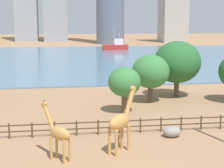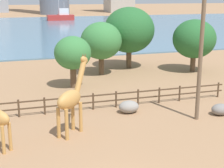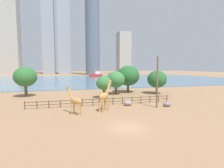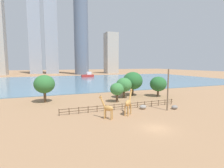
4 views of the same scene
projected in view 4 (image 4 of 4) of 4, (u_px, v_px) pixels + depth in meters
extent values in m
plane|color=#9E7551|center=(73.00, 81.00, 100.11)|extent=(400.00, 400.00, 0.00)
cube|color=slate|center=(74.00, 81.00, 97.32)|extent=(180.00, 86.00, 0.20)
cylinder|color=#C18C47|center=(104.00, 114.00, 30.35)|extent=(0.27, 0.27, 1.66)
cylinder|color=#C18C47|center=(106.00, 114.00, 30.81)|extent=(0.27, 0.27, 1.66)
cylinder|color=#C18C47|center=(111.00, 115.00, 29.81)|extent=(0.27, 0.27, 1.66)
cylinder|color=#C18C47|center=(112.00, 114.00, 30.27)|extent=(0.27, 0.27, 1.66)
ellipsoid|color=#C18C47|center=(108.00, 108.00, 30.19)|extent=(1.80, 1.83, 0.96)
cylinder|color=#C18C47|center=(103.00, 102.00, 30.53)|extent=(0.96, 0.99, 1.77)
ellipsoid|color=#C18C47|center=(101.00, 97.00, 30.61)|extent=(0.70, 0.71, 0.61)
cone|color=brown|center=(100.00, 96.00, 30.51)|extent=(0.12, 0.12, 0.17)
cone|color=brown|center=(101.00, 95.00, 30.64)|extent=(0.12, 0.12, 0.17)
cylinder|color=#C18C47|center=(128.00, 109.00, 33.51)|extent=(0.32, 0.32, 1.97)
cylinder|color=#C18C47|center=(131.00, 109.00, 33.26)|extent=(0.32, 0.32, 1.97)
cylinder|color=#C18C47|center=(125.00, 111.00, 32.14)|extent=(0.32, 0.32, 1.97)
cylinder|color=#C18C47|center=(128.00, 111.00, 31.88)|extent=(0.32, 0.32, 1.97)
ellipsoid|color=#C18C47|center=(128.00, 103.00, 32.55)|extent=(2.16, 2.14, 1.14)
cylinder|color=#C18C47|center=(130.00, 95.00, 33.58)|extent=(1.15, 1.14, 2.11)
ellipsoid|color=#C18C47|center=(131.00, 90.00, 33.89)|extent=(0.84, 0.83, 0.72)
cone|color=brown|center=(131.00, 88.00, 33.89)|extent=(0.15, 0.15, 0.21)
cone|color=brown|center=(132.00, 88.00, 33.82)|extent=(0.15, 0.15, 0.21)
cylinder|color=brown|center=(168.00, 90.00, 35.63)|extent=(0.28, 0.28, 8.54)
ellipsoid|color=gray|center=(175.00, 107.00, 37.10)|extent=(1.41, 1.10, 0.83)
ellipsoid|color=gray|center=(143.00, 107.00, 37.11)|extent=(1.53, 1.22, 0.91)
cylinder|color=#4C3826|center=(59.00, 112.00, 32.36)|extent=(0.14, 0.14, 1.30)
cylinder|color=#4C3826|center=(69.00, 111.00, 33.01)|extent=(0.14, 0.14, 1.30)
cylinder|color=#4C3826|center=(79.00, 110.00, 33.67)|extent=(0.14, 0.14, 1.30)
cylinder|color=#4C3826|center=(88.00, 109.00, 34.32)|extent=(0.14, 0.14, 1.30)
cylinder|color=#4C3826|center=(97.00, 109.00, 34.98)|extent=(0.14, 0.14, 1.30)
cylinder|color=#4C3826|center=(106.00, 108.00, 35.63)|extent=(0.14, 0.14, 1.30)
cylinder|color=#4C3826|center=(114.00, 107.00, 36.29)|extent=(0.14, 0.14, 1.30)
cylinder|color=#4C3826|center=(122.00, 106.00, 36.94)|extent=(0.14, 0.14, 1.30)
cylinder|color=#4C3826|center=(130.00, 105.00, 37.60)|extent=(0.14, 0.14, 1.30)
cylinder|color=#4C3826|center=(137.00, 105.00, 38.26)|extent=(0.14, 0.14, 1.30)
cylinder|color=#4C3826|center=(145.00, 104.00, 38.91)|extent=(0.14, 0.14, 1.30)
cylinder|color=#4C3826|center=(152.00, 103.00, 39.57)|extent=(0.14, 0.14, 1.30)
cylinder|color=#4C3826|center=(158.00, 103.00, 40.22)|extent=(0.14, 0.14, 1.30)
cylinder|color=#4C3826|center=(165.00, 102.00, 40.88)|extent=(0.14, 0.14, 1.30)
cylinder|color=#4C3826|center=(171.00, 102.00, 41.53)|extent=(0.14, 0.14, 1.30)
cube|color=#4C3826|center=(123.00, 104.00, 36.95)|extent=(26.10, 0.08, 0.10)
cube|color=#4C3826|center=(123.00, 106.00, 37.01)|extent=(26.10, 0.08, 0.10)
cylinder|color=brown|center=(117.00, 98.00, 43.78)|extent=(0.58, 0.58, 1.95)
ellipsoid|color=#387A3D|center=(117.00, 89.00, 43.51)|extent=(3.43, 3.43, 3.09)
cylinder|color=brown|center=(45.00, 97.00, 43.37)|extent=(0.63, 0.63, 2.61)
ellipsoid|color=#2D6B33|center=(44.00, 84.00, 42.99)|extent=(5.01, 5.01, 4.51)
cylinder|color=brown|center=(158.00, 93.00, 51.60)|extent=(0.58, 0.58, 1.79)
ellipsoid|color=#26602D|center=(158.00, 84.00, 51.27)|extent=(4.82, 4.82, 4.34)
cylinder|color=brown|center=(124.00, 94.00, 49.29)|extent=(0.58, 0.58, 1.95)
ellipsoid|color=#387A3D|center=(124.00, 85.00, 48.98)|extent=(4.44, 4.44, 4.00)
cylinder|color=brown|center=(133.00, 92.00, 53.09)|extent=(0.63, 0.63, 2.13)
ellipsoid|color=#26602D|center=(133.00, 81.00, 52.70)|extent=(5.92, 5.92, 5.33)
cube|color=#B22D28|center=(88.00, 75.00, 135.57)|extent=(4.06, 6.55, 1.23)
cube|color=silver|center=(88.00, 73.00, 136.01)|extent=(2.11, 2.58, 1.48)
cylinder|color=silver|center=(88.00, 72.00, 135.02)|extent=(0.15, 0.15, 4.32)
cube|color=#B22D28|center=(88.00, 76.00, 124.86)|extent=(8.72, 3.37, 1.72)
cube|color=silver|center=(89.00, 73.00, 125.06)|extent=(3.17, 2.17, 2.07)
cylinder|color=silver|center=(87.00, 70.00, 124.25)|extent=(0.12, 0.12, 6.04)
cube|color=#ADA89E|center=(111.00, 53.00, 179.80)|extent=(11.97, 12.58, 41.00)
cube|color=#939EAD|center=(51.00, 25.00, 171.95)|extent=(11.97, 13.34, 96.39)
cylinder|color=slate|center=(81.00, 17.00, 155.96)|extent=(12.68, 12.68, 102.86)
cube|color=#939EAD|center=(34.00, 28.00, 170.07)|extent=(11.31, 12.90, 89.74)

